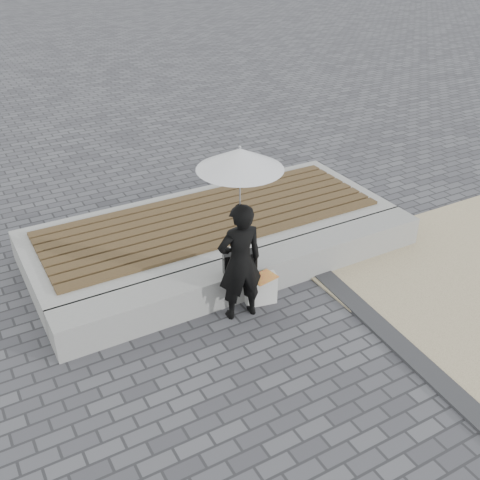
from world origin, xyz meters
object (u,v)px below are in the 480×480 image
object	(u,v)px
handbag	(240,263)
canvas_tote	(261,289)
parasol	(240,159)
seating_ledge	(255,273)
woman	(240,262)

from	to	relation	value
handbag	canvas_tote	xyz separation A→B (m)	(0.20, -0.16, -0.35)
handbag	parasol	bearing A→B (deg)	-102.57
seating_ledge	handbag	distance (m)	0.49
seating_ledge	woman	bearing A→B (deg)	-137.86
parasol	canvas_tote	world-z (taller)	parasol
handbag	canvas_tote	bearing A→B (deg)	-22.95
woman	canvas_tote	xyz separation A→B (m)	(0.33, 0.08, -0.52)
woman	canvas_tote	bearing A→B (deg)	-160.68
seating_ledge	woman	xyz separation A→B (m)	(-0.45, -0.41, 0.52)
woman	canvas_tote	distance (m)	0.62
woman	handbag	xyz separation A→B (m)	(0.13, 0.24, -0.18)
woman	handbag	world-z (taller)	woman
parasol	canvas_tote	xyz separation A→B (m)	(0.33, 0.08, -1.74)
woman	parasol	distance (m)	1.22
parasol	handbag	size ratio (longest dim) A/B	2.94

